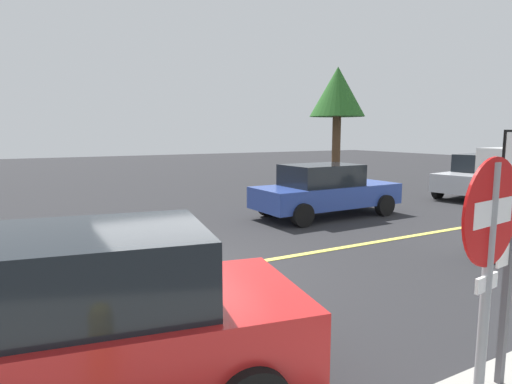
{
  "coord_description": "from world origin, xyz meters",
  "views": [
    {
      "loc": [
        -2.37,
        -7.04,
        2.5
      ],
      "look_at": [
        2.07,
        0.91,
        1.23
      ],
      "focal_mm": 30.22,
      "sensor_mm": 36.0,
      "label": 1
    }
  ],
  "objects": [
    {
      "name": "tree_left_verge",
      "position": [
        10.35,
        8.27,
        4.2
      ],
      "size": [
        2.45,
        2.45,
        5.38
      ],
      "color": "#513823",
      "rests_on": "ground_plane"
    },
    {
      "name": "lane_marking_centre",
      "position": [
        3.0,
        0.0,
        0.01
      ],
      "size": [
        28.0,
        0.16,
        0.01
      ],
      "primitive_type": "cube",
      "color": "#E0D14C"
    },
    {
      "name": "car_blue_behind_van",
      "position": [
        5.63,
        3.04,
        0.79
      ],
      "size": [
        4.56,
        2.04,
        1.56
      ],
      "color": "#2D479E",
      "rests_on": "ground_plane"
    },
    {
      "name": "car_red_near_curb",
      "position": [
        -2.06,
        -3.11,
        0.83
      ],
      "size": [
        4.58,
        2.57,
        1.65
      ],
      "color": "red",
      "rests_on": "ground_plane"
    },
    {
      "name": "stop_sign",
      "position": [
        0.44,
        -5.31,
        1.6
      ],
      "size": [
        0.76,
        0.12,
        2.34
      ],
      "color": "gray",
      "rests_on": "ground_plane"
    },
    {
      "name": "car_silver_mid_road",
      "position": [
        13.25,
        3.09,
        0.83
      ],
      "size": [
        4.6,
        2.59,
        1.66
      ],
      "color": "#B7BABF",
      "rests_on": "ground_plane"
    },
    {
      "name": "ground_plane",
      "position": [
        0.0,
        0.0,
        0.0
      ],
      "size": [
        80.0,
        80.0,
        0.0
      ],
      "primitive_type": "plane",
      "color": "#262628"
    }
  ]
}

